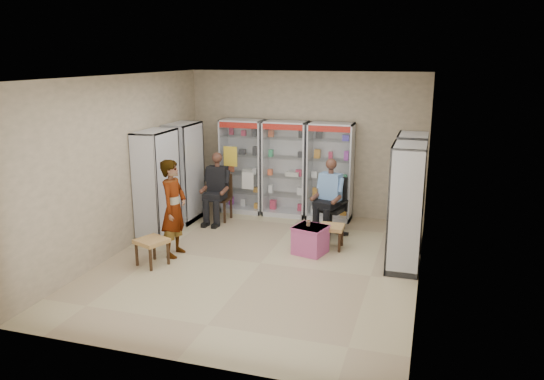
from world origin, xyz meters
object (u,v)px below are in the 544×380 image
(office_chair, at_px, (331,206))
(standing_man, at_px, (174,208))
(cabinet_back_left, at_px, (243,166))
(woven_stool_b, at_px, (152,252))
(pink_trunk, at_px, (310,240))
(woven_stool_a, at_px, (331,237))
(cabinet_right_near, at_px, (406,208))
(wooden_chair, at_px, (219,198))
(cabinet_back_mid, at_px, (285,169))
(cabinet_back_right, at_px, (330,172))
(cabinet_left_far, at_px, (184,172))
(cabinet_left_near, at_px, (157,185))
(seated_shopkeeper, at_px, (331,199))
(cabinet_right_far, at_px, (410,191))

(office_chair, height_order, standing_man, standing_man)
(cabinet_back_left, height_order, woven_stool_b, cabinet_back_left)
(cabinet_back_left, distance_m, standing_man, 2.81)
(pink_trunk, xyz_separation_m, woven_stool_a, (0.30, 0.35, -0.03))
(cabinet_right_near, bearing_deg, standing_man, 98.57)
(wooden_chair, bearing_deg, cabinet_back_left, 71.10)
(cabinet_back_mid, xyz_separation_m, pink_trunk, (1.02, -2.04, -0.76))
(cabinet_back_left, distance_m, cabinet_back_right, 1.90)
(cabinet_right_near, distance_m, office_chair, 2.01)
(cabinet_left_far, xyz_separation_m, standing_man, (0.72, -1.86, -0.17))
(cabinet_left_near, bearing_deg, seated_shopkeeper, 109.75)
(cabinet_back_mid, relative_size, cabinet_right_far, 1.00)
(woven_stool_a, bearing_deg, cabinet_back_left, 143.26)
(cabinet_back_mid, height_order, standing_man, cabinet_back_mid)
(cabinet_back_right, relative_size, cabinet_left_far, 1.00)
(cabinet_back_left, distance_m, office_chair, 2.33)
(cabinet_back_mid, relative_size, woven_stool_a, 4.79)
(cabinet_left_far, xyz_separation_m, seated_shopkeeper, (3.03, -0.01, -0.31))
(cabinet_right_near, relative_size, woven_stool_a, 4.79)
(cabinet_left_far, bearing_deg, cabinet_back_right, 108.19)
(pink_trunk, bearing_deg, woven_stool_b, -151.39)
(cabinet_back_mid, height_order, seated_shopkeeper, cabinet_back_mid)
(cabinet_back_right, distance_m, seated_shopkeeper, 1.01)
(cabinet_back_mid, distance_m, cabinet_right_near, 3.41)
(cabinet_right_near, relative_size, pink_trunk, 4.00)
(cabinet_back_mid, height_order, woven_stool_a, cabinet_back_mid)
(seated_shopkeeper, bearing_deg, wooden_chair, -169.48)
(cabinet_right_far, relative_size, standing_man, 1.21)
(cabinet_back_mid, xyz_separation_m, office_chair, (1.15, -0.89, -0.46))
(wooden_chair, xyz_separation_m, pink_trunk, (2.22, -1.31, -0.23))
(woven_stool_b, bearing_deg, wooden_chair, 87.71)
(cabinet_right_near, bearing_deg, cabinet_back_mid, 49.16)
(cabinet_back_left, height_order, cabinet_right_far, same)
(cabinet_left_near, distance_m, woven_stool_b, 1.61)
(cabinet_back_mid, relative_size, cabinet_left_far, 1.00)
(pink_trunk, bearing_deg, cabinet_right_near, -6.82)
(cabinet_back_left, height_order, cabinet_back_mid, same)
(cabinet_left_near, height_order, pink_trunk, cabinet_left_near)
(cabinet_back_mid, height_order, pink_trunk, cabinet_back_mid)
(seated_shopkeeper, height_order, standing_man, standing_man)
(cabinet_left_far, height_order, cabinet_left_near, same)
(pink_trunk, distance_m, woven_stool_a, 0.46)
(cabinet_left_far, bearing_deg, standing_man, 21.21)
(cabinet_back_left, relative_size, cabinet_left_near, 1.00)
(cabinet_right_near, xyz_separation_m, office_chair, (-1.43, 1.34, -0.46))
(cabinet_left_near, bearing_deg, standing_man, 43.46)
(pink_trunk, distance_m, standing_man, 2.38)
(wooden_chair, xyz_separation_m, office_chair, (2.35, -0.16, 0.07))
(cabinet_right_far, bearing_deg, office_chair, 80.55)
(cabinet_left_far, height_order, woven_stool_a, cabinet_left_far)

